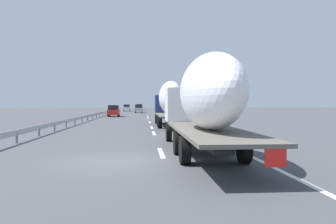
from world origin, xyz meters
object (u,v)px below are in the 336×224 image
road_sign (182,103)px  car_white_van (127,108)px  car_black_suv (140,107)px  truck_trailing (204,100)px  car_red_compact (114,111)px  car_silver_hatch (139,109)px  truck_lead (170,101)px

road_sign → car_white_van: bearing=12.3°
car_black_suv → road_sign: size_ratio=1.24×
truck_trailing → car_black_suv: truck_trailing is taller
car_white_van → road_sign: size_ratio=1.25×
car_red_compact → car_silver_hatch: bearing=-9.5°
car_silver_hatch → car_white_van: car_silver_hatch is taller
truck_lead → truck_trailing: (-18.35, 0.00, -0.04)m
car_black_suv → car_red_compact: bearing=175.6°
car_silver_hatch → car_black_suv: 26.81m
truck_trailing → road_sign: 35.29m
truck_trailing → car_black_suv: 92.80m
car_black_suv → road_sign: 57.97m
truck_lead → car_red_compact: bearing=17.0°
truck_trailing → car_white_van: truck_trailing is taller
truck_trailing → car_silver_hatch: size_ratio=3.07×
car_red_compact → road_sign: 12.96m
truck_trailing → road_sign: (35.15, -3.10, -0.12)m
car_silver_hatch → truck_lead: bearing=-175.7°
truck_lead → car_black_suv: bearing=2.7°
car_red_compact → road_sign: size_ratio=1.37×
truck_lead → car_red_compact: size_ratio=3.10×
truck_trailing → road_sign: truck_trailing is taller
car_red_compact → road_sign: (-7.45, -10.52, 1.30)m
truck_lead → road_sign: bearing=-10.5°
car_red_compact → car_silver_hatch: (23.31, -3.88, 0.02)m
car_red_compact → car_white_van: bearing=-0.5°
car_silver_hatch → road_sign: (-30.76, -6.64, 1.28)m
car_red_compact → truck_trailing: bearing=-170.1°
car_red_compact → road_sign: bearing=-125.3°
car_silver_hatch → car_white_van: 16.29m
car_white_van → road_sign: bearing=-167.7°
road_sign → car_silver_hatch: bearing=12.2°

